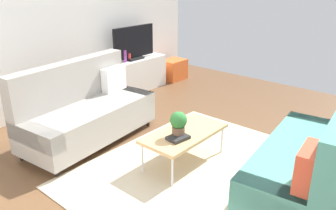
{
  "coord_description": "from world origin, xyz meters",
  "views": [
    {
      "loc": [
        -3.0,
        -2.31,
        2.23
      ],
      "look_at": [
        0.06,
        0.33,
        0.65
      ],
      "focal_mm": 36.54,
      "sensor_mm": 36.0,
      "label": 1
    }
  ],
  "objects": [
    {
      "name": "ground_plane",
      "position": [
        0.0,
        0.0,
        0.0
      ],
      "size": [
        7.68,
        7.68,
        0.0
      ],
      "primitive_type": "plane",
      "color": "brown"
    },
    {
      "name": "wall_far",
      "position": [
        0.0,
        2.8,
        1.45
      ],
      "size": [
        6.4,
        0.12,
        2.9
      ],
      "primitive_type": "cube",
      "color": "white",
      "rests_on": "ground_plane"
    },
    {
      "name": "area_rug",
      "position": [
        -0.09,
        -0.22,
        0.01
      ],
      "size": [
        2.9,
        2.2,
        0.01
      ],
      "primitive_type": "cube",
      "color": "beige",
      "rests_on": "ground_plane"
    },
    {
      "name": "couch_beige",
      "position": [
        -0.43,
        1.4,
        0.44
      ],
      "size": [
        1.98,
        1.05,
        1.1
      ],
      "rotation": [
        0.0,
        0.0,
        3.25
      ],
      "color": "gray",
      "rests_on": "ground_plane"
    },
    {
      "name": "couch_green",
      "position": [
        0.25,
        -1.44,
        0.44
      ],
      "size": [
        1.99,
        1.06,
        1.1
      ],
      "rotation": [
        0.0,
        0.0,
        0.12
      ],
      "color": "teal",
      "rests_on": "ground_plane"
    },
    {
      "name": "coffee_table",
      "position": [
        -0.04,
        -0.02,
        0.39
      ],
      "size": [
        1.1,
        0.56,
        0.42
      ],
      "color": "tan",
      "rests_on": "ground_plane"
    },
    {
      "name": "tv_console",
      "position": [
        1.5,
        2.46,
        0.32
      ],
      "size": [
        1.4,
        0.44,
        0.64
      ],
      "primitive_type": "cube",
      "color": "silver",
      "rests_on": "ground_plane"
    },
    {
      "name": "tv",
      "position": [
        1.5,
        2.44,
        0.95
      ],
      "size": [
        1.0,
        0.2,
        0.64
      ],
      "color": "black",
      "rests_on": "tv_console"
    },
    {
      "name": "storage_trunk",
      "position": [
        2.6,
        2.36,
        0.22
      ],
      "size": [
        0.52,
        0.4,
        0.44
      ],
      "primitive_type": "cube",
      "color": "orange",
      "rests_on": "ground_plane"
    },
    {
      "name": "potted_plant",
      "position": [
        -0.19,
        -0.04,
        0.59
      ],
      "size": [
        0.2,
        0.2,
        0.31
      ],
      "color": "brown",
      "rests_on": "coffee_table"
    },
    {
      "name": "table_book_0",
      "position": [
        -0.24,
        -0.08,
        0.44
      ],
      "size": [
        0.26,
        0.21,
        0.04
      ],
      "primitive_type": "cube",
      "rotation": [
        0.0,
        0.0,
        -0.14
      ],
      "color": "#262626",
      "rests_on": "coffee_table"
    },
    {
      "name": "vase_0",
      "position": [
        0.92,
        2.51,
        0.71
      ],
      "size": [
        0.11,
        0.11,
        0.15
      ],
      "primitive_type": "cylinder",
      "color": "#B24C4C",
      "rests_on": "tv_console"
    },
    {
      "name": "vase_1",
      "position": [
        1.09,
        2.51,
        0.72
      ],
      "size": [
        0.09,
        0.09,
        0.17
      ],
      "primitive_type": "cylinder",
      "color": "silver",
      "rests_on": "tv_console"
    },
    {
      "name": "bottle_0",
      "position": [
        1.24,
        2.42,
        0.75
      ],
      "size": [
        0.06,
        0.06,
        0.22
      ],
      "primitive_type": "cylinder",
      "color": "purple",
      "rests_on": "tv_console"
    },
    {
      "name": "bottle_1",
      "position": [
        1.35,
        2.42,
        0.71
      ],
      "size": [
        0.06,
        0.06,
        0.15
      ],
      "primitive_type": "cylinder",
      "color": "red",
      "rests_on": "tv_console"
    }
  ]
}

